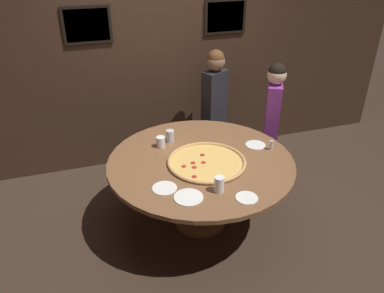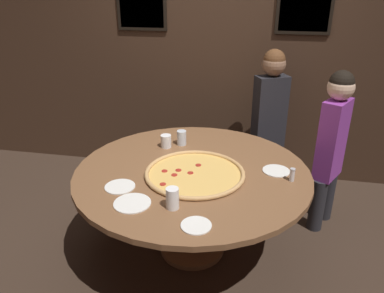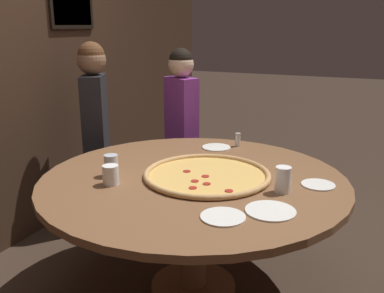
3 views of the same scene
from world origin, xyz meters
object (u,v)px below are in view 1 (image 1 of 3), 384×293
at_px(drink_cup_by_shaker, 219,184).
at_px(diner_far_left, 272,115).
at_px(dining_table, 201,170).
at_px(white_plate_far_back, 165,188).
at_px(condiment_shaker, 271,145).
at_px(diner_side_left, 214,102).
at_px(white_plate_right_side, 247,198).
at_px(drink_cup_far_left, 161,142).
at_px(drink_cup_near_left, 170,136).
at_px(white_plate_near_front, 188,197).
at_px(giant_pizza, 207,162).
at_px(white_plate_beside_cup, 255,145).

xyz_separation_m(drink_cup_by_shaker, diner_far_left, (1.10, 1.11, -0.01)).
relative_size(dining_table, white_plate_far_back, 8.42).
xyz_separation_m(condiment_shaker, diner_side_left, (-0.17, 1.12, 0.04)).
distance_m(drink_cup_by_shaker, white_plate_right_side, 0.25).
height_order(drink_cup_far_left, condiment_shaker, drink_cup_far_left).
bearing_deg(diner_side_left, condiment_shaker, 71.41).
xyz_separation_m(drink_cup_by_shaker, white_plate_right_side, (0.18, -0.16, -0.07)).
xyz_separation_m(drink_cup_far_left, drink_cup_near_left, (0.12, 0.08, 0.01)).
distance_m(white_plate_near_front, condiment_shaker, 1.12).
height_order(drink_cup_near_left, white_plate_near_front, drink_cup_near_left).
xyz_separation_m(dining_table, drink_cup_by_shaker, (-0.03, -0.52, 0.18)).
xyz_separation_m(giant_pizza, diner_side_left, (0.52, 1.16, 0.08)).
bearing_deg(white_plate_beside_cup, white_plate_far_back, -157.46).
relative_size(drink_cup_by_shaker, white_plate_near_front, 0.58).
bearing_deg(diner_side_left, dining_table, 35.97).
height_order(giant_pizza, drink_cup_near_left, drink_cup_near_left).
bearing_deg(white_plate_near_front, giant_pizza, 54.67).
height_order(condiment_shaker, diner_side_left, diner_side_left).
distance_m(white_plate_near_front, white_plate_beside_cup, 1.10).
relative_size(dining_table, white_plate_near_front, 7.34).
height_order(drink_cup_by_shaker, condiment_shaker, drink_cup_by_shaker).
distance_m(white_plate_right_side, white_plate_far_back, 0.68).
distance_m(drink_cup_by_shaker, drink_cup_near_left, 0.97).
relative_size(drink_cup_by_shaker, drink_cup_near_left, 1.11).
bearing_deg(drink_cup_near_left, drink_cup_far_left, -146.62).
bearing_deg(white_plate_right_side, drink_cup_far_left, 113.32).
bearing_deg(white_plate_far_back, white_plate_near_front, -50.06).
height_order(white_plate_right_side, white_plate_near_front, same).
relative_size(dining_table, drink_cup_far_left, 16.11).
relative_size(drink_cup_by_shaker, white_plate_beside_cup, 0.69).
bearing_deg(giant_pizza, drink_cup_far_left, 127.03).
relative_size(dining_table, white_plate_beside_cup, 8.70).
distance_m(dining_table, white_plate_near_front, 0.61).
height_order(dining_table, drink_cup_by_shaker, drink_cup_by_shaker).
distance_m(drink_cup_far_left, white_plate_far_back, 0.72).
distance_m(drink_cup_by_shaker, condiment_shaker, 0.89).
relative_size(drink_cup_far_left, condiment_shaker, 1.12).
xyz_separation_m(white_plate_beside_cup, diner_side_left, (-0.06, 0.99, 0.09)).
relative_size(white_plate_right_side, diner_side_left, 0.12).
bearing_deg(white_plate_beside_cup, diner_side_left, 93.54).
relative_size(white_plate_far_back, diner_side_left, 0.14).
relative_size(drink_cup_far_left, diner_far_left, 0.08).
height_order(dining_table, white_plate_right_side, white_plate_right_side).
bearing_deg(white_plate_near_front, drink_cup_by_shaker, 0.80).
xyz_separation_m(drink_cup_by_shaker, condiment_shaker, (0.74, 0.49, -0.02)).
relative_size(white_plate_right_side, condiment_shaker, 1.87).
xyz_separation_m(drink_cup_near_left, white_plate_near_front, (-0.11, -0.96, -0.06)).
relative_size(drink_cup_near_left, white_plate_beside_cup, 0.62).
bearing_deg(giant_pizza, white_plate_far_back, -150.13).
distance_m(drink_cup_near_left, white_plate_right_side, 1.17).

